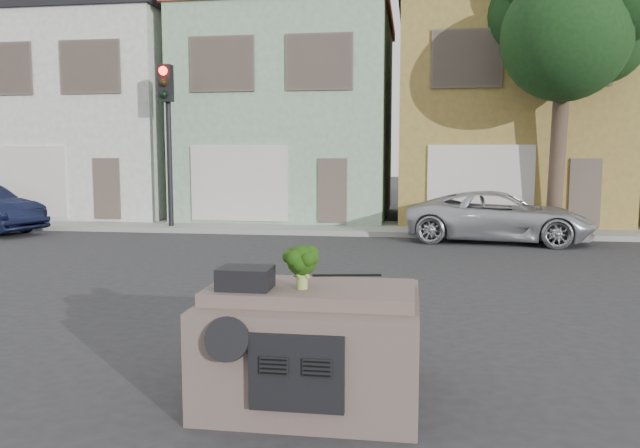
# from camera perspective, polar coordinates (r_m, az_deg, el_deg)

# --- Properties ---
(ground_plane) EXTENTS (120.00, 120.00, 0.00)m
(ground_plane) POSITION_cam_1_polar(r_m,az_deg,el_deg) (9.17, 2.40, -8.49)
(ground_plane) COLOR #303033
(ground_plane) RESTS_ON ground
(sidewalk) EXTENTS (40.00, 3.00, 0.15)m
(sidewalk) POSITION_cam_1_polar(r_m,az_deg,el_deg) (19.47, 5.65, -0.41)
(sidewalk) COLOR gray
(sidewalk) RESTS_ON ground
(townhouse_white) EXTENTS (7.20, 8.20, 7.55)m
(townhouse_white) POSITION_cam_1_polar(r_m,az_deg,el_deg) (26.23, -18.87, 9.11)
(townhouse_white) COLOR silver
(townhouse_white) RESTS_ON ground
(townhouse_mint) EXTENTS (7.20, 8.20, 7.55)m
(townhouse_mint) POSITION_cam_1_polar(r_m,az_deg,el_deg) (23.78, -2.34, 9.76)
(townhouse_mint) COLOR #8BB090
(townhouse_mint) RESTS_ON ground
(townhouse_tan) EXTENTS (7.20, 8.20, 7.55)m
(townhouse_tan) POSITION_cam_1_polar(r_m,az_deg,el_deg) (23.56, 16.14, 9.55)
(townhouse_tan) COLOR olive
(townhouse_tan) RESTS_ON ground
(silver_pickup) EXTENTS (5.21, 2.97, 1.37)m
(silver_pickup) POSITION_cam_1_polar(r_m,az_deg,el_deg) (17.65, 16.02, -1.56)
(silver_pickup) COLOR silver
(silver_pickup) RESTS_ON ground
(traffic_signal) EXTENTS (0.40, 0.40, 5.10)m
(traffic_signal) POSITION_cam_1_polar(r_m,az_deg,el_deg) (19.76, -13.73, 6.73)
(traffic_signal) COLOR black
(traffic_signal) RESTS_ON ground
(tree_near) EXTENTS (4.40, 4.00, 8.50)m
(tree_near) POSITION_cam_1_polar(r_m,az_deg,el_deg) (19.15, 21.12, 11.61)
(tree_near) COLOR #163414
(tree_near) RESTS_ON ground
(car_dashboard) EXTENTS (2.00, 1.80, 1.12)m
(car_dashboard) POSITION_cam_1_polar(r_m,az_deg,el_deg) (6.15, -0.56, -10.52)
(car_dashboard) COLOR brown
(car_dashboard) RESTS_ON ground
(instrument_hump) EXTENTS (0.48, 0.38, 0.20)m
(instrument_hump) POSITION_cam_1_polar(r_m,az_deg,el_deg) (5.78, -6.83, -4.92)
(instrument_hump) COLOR black
(instrument_hump) RESTS_ON car_dashboard
(wiper_arm) EXTENTS (0.69, 0.15, 0.02)m
(wiper_arm) POSITION_cam_1_polar(r_m,az_deg,el_deg) (6.35, 2.48, -4.69)
(wiper_arm) COLOR black
(wiper_arm) RESTS_ON car_dashboard
(broccoli) EXTENTS (0.47, 0.47, 0.41)m
(broccoli) POSITION_cam_1_polar(r_m,az_deg,el_deg) (5.72, -1.65, -3.91)
(broccoli) COLOR #163309
(broccoli) RESTS_ON car_dashboard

